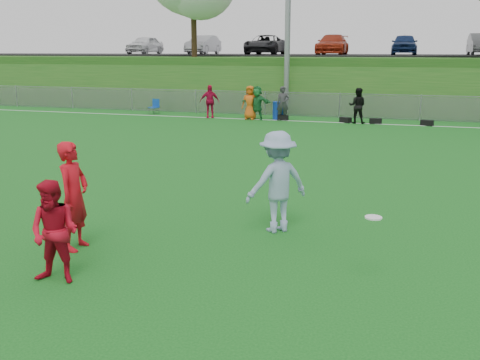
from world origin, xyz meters
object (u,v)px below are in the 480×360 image
at_px(player_blue, 277,182).
at_px(player_red_center, 55,232).
at_px(frisbee, 373,218).
at_px(player_red_left, 74,196).
at_px(recycling_bin, 279,111).

bearing_deg(player_blue, player_red_center, 9.80).
bearing_deg(player_blue, frisbee, 92.89).
relative_size(player_red_center, frisbee, 6.23).
xyz_separation_m(player_red_center, player_blue, (2.67, 3.28, 0.19)).
xyz_separation_m(player_red_left, player_red_center, (0.53, -1.32, -0.17)).
relative_size(player_red_left, player_blue, 0.98).
xyz_separation_m(player_blue, frisbee, (1.90, -1.97, 0.06)).
relative_size(player_red_left, player_red_center, 1.21).
distance_m(player_red_left, player_blue, 3.75).
bearing_deg(recycling_bin, player_red_left, -88.28).
bearing_deg(recycling_bin, player_red_center, -86.88).
bearing_deg(recycling_bin, player_blue, -77.42).
bearing_deg(frisbee, recycling_bin, 106.75).
relative_size(player_red_center, recycling_bin, 1.77).
xyz_separation_m(player_red_left, player_blue, (3.20, 1.96, 0.02)).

